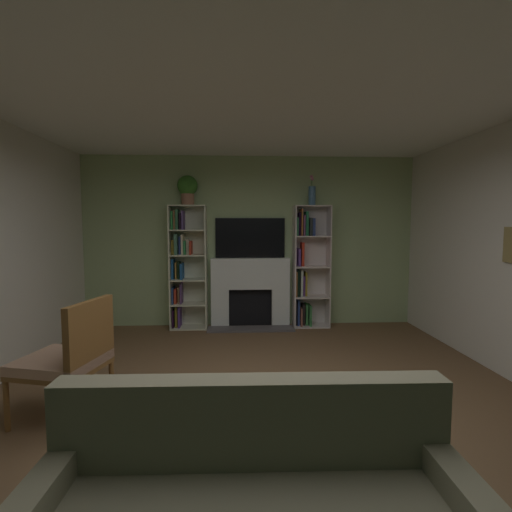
# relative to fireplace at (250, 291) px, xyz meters

# --- Properties ---
(ground_plane) EXTENTS (7.67, 7.67, 0.00)m
(ground_plane) POSITION_rel_fireplace_xyz_m (0.00, -3.09, -0.58)
(ground_plane) COLOR brown
(wall_back_accent) EXTENTS (5.44, 0.06, 2.74)m
(wall_back_accent) POSITION_rel_fireplace_xyz_m (0.00, 0.13, 0.79)
(wall_back_accent) COLOR #9FB782
(wall_back_accent) RESTS_ON ground_plane
(ceiling) EXTENTS (5.44, 6.51, 0.06)m
(ceiling) POSITION_rel_fireplace_xyz_m (0.00, -3.09, 2.19)
(ceiling) COLOR white
(ceiling) RESTS_ON wall_back_accent
(fireplace) EXTENTS (1.36, 0.50, 1.11)m
(fireplace) POSITION_rel_fireplace_xyz_m (0.00, 0.00, 0.00)
(fireplace) COLOR white
(fireplace) RESTS_ON ground_plane
(tv) EXTENTS (1.12, 0.06, 0.64)m
(tv) POSITION_rel_fireplace_xyz_m (0.00, 0.07, 0.85)
(tv) COLOR black
(tv) RESTS_ON fireplace
(bookshelf_left) EXTENTS (0.57, 0.34, 1.94)m
(bookshelf_left) POSITION_rel_fireplace_xyz_m (-1.04, -0.02, 0.43)
(bookshelf_left) COLOR beige
(bookshelf_left) RESTS_ON ground_plane
(bookshelf_right) EXTENTS (0.57, 0.33, 1.94)m
(bookshelf_right) POSITION_rel_fireplace_xyz_m (0.91, -0.02, 0.37)
(bookshelf_right) COLOR silver
(bookshelf_right) RESTS_ON ground_plane
(potted_plant) EXTENTS (0.31, 0.31, 0.46)m
(potted_plant) POSITION_rel_fireplace_xyz_m (-0.98, -0.05, 1.63)
(potted_plant) COLOR #A26A52
(potted_plant) RESTS_ON bookshelf_left
(vase_with_flowers) EXTENTS (0.11, 0.11, 0.48)m
(vase_with_flowers) POSITION_rel_fireplace_xyz_m (0.98, -0.05, 1.54)
(vase_with_flowers) COLOR teal
(vase_with_flowers) RESTS_ON bookshelf_right
(armchair) EXTENTS (0.75, 0.72, 1.02)m
(armchair) POSITION_rel_fireplace_xyz_m (-1.62, -2.85, -0.04)
(armchair) COLOR brown
(armchair) RESTS_ON ground_plane
(coffee_table) EXTENTS (0.80, 0.50, 0.40)m
(coffee_table) POSITION_rel_fireplace_xyz_m (-0.15, -3.60, -0.23)
(coffee_table) COLOR brown
(coffee_table) RESTS_ON ground_plane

